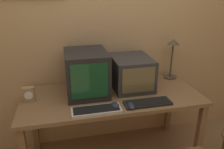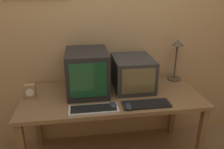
{
  "view_description": "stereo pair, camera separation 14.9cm",
  "coord_description": "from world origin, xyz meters",
  "px_view_note": "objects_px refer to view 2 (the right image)",
  "views": [
    {
      "loc": [
        -0.42,
        -0.98,
        1.72
      ],
      "look_at": [
        0.0,
        0.87,
        0.97
      ],
      "focal_mm": 35.0,
      "sensor_mm": 36.0,
      "label": 1
    },
    {
      "loc": [
        -0.28,
        -1.01,
        1.72
      ],
      "look_at": [
        0.0,
        0.87,
        0.97
      ],
      "focal_mm": 35.0,
      "sensor_mm": 36.0,
      "label": 2
    }
  ],
  "objects_px": {
    "keyboard_side": "(146,104)",
    "monitor_left": "(87,72)",
    "monitor_right": "(133,73)",
    "mouse_far_corner": "(113,105)",
    "desk_lamp": "(177,53)",
    "mouse_near_keyboard": "(128,106)",
    "keyboard_main": "(94,109)",
    "desk_clock": "(30,91)"
  },
  "relations": [
    {
      "from": "monitor_left",
      "to": "keyboard_main",
      "type": "distance_m",
      "value": 0.42
    },
    {
      "from": "keyboard_side",
      "to": "monitor_left",
      "type": "bearing_deg",
      "value": 144.47
    },
    {
      "from": "monitor_right",
      "to": "keyboard_main",
      "type": "relative_size",
      "value": 1.1
    },
    {
      "from": "mouse_far_corner",
      "to": "desk_lamp",
      "type": "bearing_deg",
      "value": 33.42
    },
    {
      "from": "monitor_left",
      "to": "keyboard_main",
      "type": "relative_size",
      "value": 1.13
    },
    {
      "from": "keyboard_main",
      "to": "mouse_far_corner",
      "type": "bearing_deg",
      "value": 11.77
    },
    {
      "from": "desk_clock",
      "to": "mouse_far_corner",
      "type": "bearing_deg",
      "value": -20.9
    },
    {
      "from": "desk_lamp",
      "to": "monitor_left",
      "type": "bearing_deg",
      "value": -170.13
    },
    {
      "from": "monitor_right",
      "to": "mouse_near_keyboard",
      "type": "bearing_deg",
      "value": -107.57
    },
    {
      "from": "monitor_right",
      "to": "mouse_near_keyboard",
      "type": "relative_size",
      "value": 4.0
    },
    {
      "from": "monitor_right",
      "to": "desk_clock",
      "type": "distance_m",
      "value": 1.0
    },
    {
      "from": "keyboard_main",
      "to": "keyboard_side",
      "type": "height_order",
      "value": "same"
    },
    {
      "from": "mouse_far_corner",
      "to": "keyboard_main",
      "type": "bearing_deg",
      "value": -168.23
    },
    {
      "from": "keyboard_side",
      "to": "mouse_near_keyboard",
      "type": "distance_m",
      "value": 0.17
    },
    {
      "from": "monitor_right",
      "to": "desk_lamp",
      "type": "xyz_separation_m",
      "value": [
        0.51,
        0.14,
        0.15
      ]
    },
    {
      "from": "desk_lamp",
      "to": "keyboard_side",
      "type": "bearing_deg",
      "value": -132.46
    },
    {
      "from": "mouse_far_corner",
      "to": "keyboard_side",
      "type": "bearing_deg",
      "value": -2.44
    },
    {
      "from": "monitor_left",
      "to": "mouse_near_keyboard",
      "type": "bearing_deg",
      "value": -49.32
    },
    {
      "from": "keyboard_side",
      "to": "monitor_right",
      "type": "bearing_deg",
      "value": 95.52
    },
    {
      "from": "mouse_near_keyboard",
      "to": "desk_lamp",
      "type": "distance_m",
      "value": 0.89
    },
    {
      "from": "mouse_far_corner",
      "to": "monitor_left",
      "type": "bearing_deg",
      "value": 120.42
    },
    {
      "from": "keyboard_main",
      "to": "desk_clock",
      "type": "height_order",
      "value": "desk_clock"
    },
    {
      "from": "monitor_left",
      "to": "mouse_near_keyboard",
      "type": "relative_size",
      "value": 4.13
    },
    {
      "from": "keyboard_side",
      "to": "desk_lamp",
      "type": "xyz_separation_m",
      "value": [
        0.48,
        0.52,
        0.3
      ]
    },
    {
      "from": "keyboard_side",
      "to": "mouse_near_keyboard",
      "type": "relative_size",
      "value": 3.67
    },
    {
      "from": "monitor_right",
      "to": "desk_lamp",
      "type": "height_order",
      "value": "desk_lamp"
    },
    {
      "from": "mouse_far_corner",
      "to": "desk_clock",
      "type": "xyz_separation_m",
      "value": [
        -0.73,
        0.28,
        0.05
      ]
    },
    {
      "from": "monitor_left",
      "to": "mouse_near_keyboard",
      "type": "height_order",
      "value": "monitor_left"
    },
    {
      "from": "monitor_right",
      "to": "keyboard_side",
      "type": "height_order",
      "value": "monitor_right"
    },
    {
      "from": "monitor_left",
      "to": "mouse_far_corner",
      "type": "relative_size",
      "value": 4.37
    },
    {
      "from": "keyboard_side",
      "to": "mouse_near_keyboard",
      "type": "xyz_separation_m",
      "value": [
        -0.17,
        -0.03,
        0.01
      ]
    },
    {
      "from": "keyboard_main",
      "to": "monitor_right",
      "type": "bearing_deg",
      "value": 43.43
    },
    {
      "from": "keyboard_side",
      "to": "mouse_near_keyboard",
      "type": "bearing_deg",
      "value": -170.38
    },
    {
      "from": "monitor_right",
      "to": "desk_clock",
      "type": "xyz_separation_m",
      "value": [
        -0.99,
        -0.09,
        -0.09
      ]
    },
    {
      "from": "monitor_left",
      "to": "desk_lamp",
      "type": "relative_size",
      "value": 1.05
    },
    {
      "from": "monitor_right",
      "to": "desk_lamp",
      "type": "distance_m",
      "value": 0.55
    },
    {
      "from": "monitor_left",
      "to": "monitor_right",
      "type": "height_order",
      "value": "monitor_left"
    },
    {
      "from": "monitor_right",
      "to": "mouse_near_keyboard",
      "type": "height_order",
      "value": "monitor_right"
    },
    {
      "from": "monitor_left",
      "to": "monitor_right",
      "type": "relative_size",
      "value": 1.03
    },
    {
      "from": "desk_clock",
      "to": "desk_lamp",
      "type": "height_order",
      "value": "desk_lamp"
    },
    {
      "from": "monitor_right",
      "to": "mouse_near_keyboard",
      "type": "xyz_separation_m",
      "value": [
        -0.13,
        -0.41,
        -0.14
      ]
    },
    {
      "from": "monitor_right",
      "to": "desk_lamp",
      "type": "relative_size",
      "value": 1.01
    }
  ]
}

